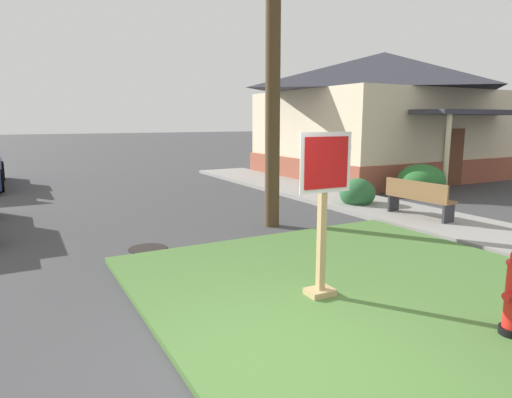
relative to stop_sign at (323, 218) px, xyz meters
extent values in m
plane|color=#3D3D3F|center=(-1.45, -1.20, -1.12)|extent=(160.00, 160.00, 0.00)
cube|color=#477033|center=(0.79, 0.11, -1.08)|extent=(5.98, 5.84, 0.08)
cube|color=gray|center=(4.98, 4.81, -1.06)|extent=(2.20, 18.77, 0.12)
cylinder|color=black|center=(1.15, -1.86, -1.00)|extent=(0.28, 0.27, 0.08)
cylinder|color=red|center=(1.00, -1.86, -0.58)|extent=(0.08, 0.09, 0.09)
cube|color=tan|center=(0.00, 0.02, -0.01)|extent=(0.09, 0.09, 2.06)
cube|color=tan|center=(0.00, 0.02, -1.00)|extent=(0.37, 0.29, 0.08)
cube|color=white|center=(0.00, -0.03, 0.71)|extent=(0.75, 0.04, 0.75)
cube|color=red|center=(0.00, -0.05, 0.71)|extent=(0.64, 0.03, 0.64)
cylinder|color=black|center=(-1.36, 3.46, -1.12)|extent=(0.70, 0.70, 0.02)
cylinder|color=black|center=(-3.90, 15.57, -0.74)|extent=(0.27, 0.76, 0.76)
cube|color=brown|center=(4.84, 2.66, -0.56)|extent=(0.51, 1.71, 0.06)
cube|color=brown|center=(4.66, 2.65, -0.34)|extent=(0.16, 1.68, 0.38)
cube|color=#2D2D33|center=(4.89, 1.90, -0.80)|extent=(0.36, 0.08, 0.41)
cube|color=#2D2D33|center=(4.79, 3.42, -0.80)|extent=(0.36, 0.08, 0.41)
cube|color=brown|center=(10.42, 9.74, -0.67)|extent=(8.75, 7.31, 0.90)
cube|color=beige|center=(10.42, 9.74, 1.06)|extent=(8.57, 7.16, 2.57)
pyramid|color=#33333D|center=(10.42, 9.74, 3.17)|extent=(9.19, 7.67, 1.64)
cube|color=#33333D|center=(10.42, 5.39, 1.48)|extent=(4.81, 1.40, 0.16)
cylinder|color=beige|center=(8.45, 4.84, 0.18)|extent=(0.16, 0.16, 2.60)
cube|color=brown|center=(10.42, 6.07, -0.07)|extent=(0.90, 0.06, 2.00)
ellipsoid|color=#2A692E|center=(7.58, 5.00, -0.61)|extent=(1.43, 1.43, 1.02)
ellipsoid|color=#2A6034|center=(4.71, 4.65, -0.72)|extent=(0.97, 0.97, 0.80)
camera|label=1|loc=(-3.39, -4.42, 1.23)|focal=31.08mm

